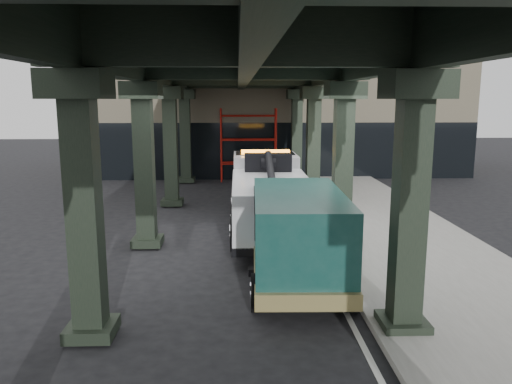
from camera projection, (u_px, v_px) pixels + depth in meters
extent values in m
plane|color=black|center=(260.00, 267.00, 13.59)|extent=(90.00, 90.00, 0.00)
cube|color=gray|center=(400.00, 242.00, 15.71)|extent=(5.00, 40.00, 0.15)
cube|color=silver|center=(312.00, 245.00, 15.62)|extent=(0.12, 38.00, 0.01)
cube|color=black|center=(409.00, 208.00, 9.30)|extent=(0.55, 0.55, 5.00)
cube|color=black|center=(416.00, 85.00, 8.89)|extent=(1.10, 1.10, 0.50)
cube|color=black|center=(403.00, 324.00, 9.73)|extent=(0.90, 0.90, 0.24)
cube|color=black|center=(343.00, 166.00, 15.19)|extent=(0.55, 0.55, 5.00)
cube|color=black|center=(345.00, 90.00, 14.78)|extent=(1.10, 1.10, 0.50)
cube|color=black|center=(340.00, 239.00, 15.62)|extent=(0.90, 0.90, 0.24)
cube|color=black|center=(313.00, 147.00, 21.09)|extent=(0.55, 0.55, 5.00)
cube|color=black|center=(314.00, 93.00, 20.67)|extent=(1.10, 1.10, 0.50)
cube|color=black|center=(312.00, 201.00, 21.51)|extent=(0.90, 0.90, 0.24)
cube|color=black|center=(297.00, 137.00, 26.98)|extent=(0.55, 0.55, 5.00)
cube|color=black|center=(297.00, 94.00, 26.57)|extent=(1.10, 1.10, 0.50)
cube|color=black|center=(296.00, 179.00, 27.41)|extent=(0.90, 0.90, 0.24)
cube|color=black|center=(84.00, 210.00, 9.08)|extent=(0.55, 0.55, 5.00)
cube|color=black|center=(76.00, 84.00, 8.67)|extent=(1.10, 1.10, 0.50)
cube|color=black|center=(92.00, 329.00, 9.51)|extent=(0.90, 0.90, 0.24)
cube|color=black|center=(145.00, 167.00, 14.98)|extent=(0.55, 0.55, 5.00)
cube|color=black|center=(141.00, 90.00, 14.56)|extent=(1.10, 1.10, 0.50)
cube|color=black|center=(148.00, 241.00, 15.40)|extent=(0.90, 0.90, 0.24)
cube|color=black|center=(171.00, 147.00, 20.87)|extent=(0.55, 0.55, 5.00)
cube|color=black|center=(169.00, 93.00, 20.46)|extent=(1.10, 1.10, 0.50)
cube|color=black|center=(172.00, 202.00, 21.30)|extent=(0.90, 0.90, 0.24)
cube|color=black|center=(185.00, 137.00, 26.76)|extent=(0.55, 0.55, 5.00)
cube|color=black|center=(184.00, 94.00, 26.35)|extent=(1.10, 1.10, 0.50)
cube|color=black|center=(187.00, 179.00, 27.19)|extent=(0.90, 0.90, 0.24)
cube|color=black|center=(346.00, 63.00, 14.63)|extent=(0.35, 32.00, 1.10)
cube|color=black|center=(140.00, 62.00, 14.42)|extent=(0.35, 32.00, 1.10)
cube|color=black|center=(244.00, 62.00, 14.52)|extent=(0.35, 32.00, 1.10)
cube|color=black|center=(244.00, 37.00, 14.40)|extent=(7.40, 32.00, 0.30)
cube|color=#C6B793|center=(277.00, 107.00, 32.58)|extent=(22.00, 10.00, 8.00)
cylinder|color=#B2160E|center=(221.00, 144.00, 27.81)|extent=(0.08, 0.08, 4.00)
cylinder|color=#B2160E|center=(221.00, 146.00, 27.02)|extent=(0.08, 0.08, 4.00)
cylinder|color=#B2160E|center=(275.00, 144.00, 27.92)|extent=(0.08, 0.08, 4.00)
cylinder|color=#B2160E|center=(276.00, 146.00, 27.13)|extent=(0.08, 0.08, 4.00)
cylinder|color=#B2160E|center=(248.00, 162.00, 28.05)|extent=(3.00, 0.08, 0.08)
cylinder|color=#B2160E|center=(248.00, 139.00, 27.81)|extent=(3.00, 0.08, 0.08)
cylinder|color=#B2160E|center=(248.00, 115.00, 27.57)|extent=(3.00, 0.08, 0.08)
cube|color=black|center=(269.00, 215.00, 16.60)|extent=(1.01, 7.51, 0.25)
cube|color=white|center=(265.00, 178.00, 18.95)|extent=(2.36, 2.41, 1.80)
cube|color=white|center=(264.00, 186.00, 20.08)|extent=(2.36, 0.70, 0.90)
cube|color=black|center=(265.00, 164.00, 19.11)|extent=(2.21, 1.31, 0.85)
cube|color=white|center=(272.00, 203.00, 15.35)|extent=(2.41, 5.01, 1.40)
cube|color=orange|center=(265.00, 152.00, 18.57)|extent=(1.80, 0.28, 0.16)
cube|color=black|center=(268.00, 162.00, 17.13)|extent=(1.60, 0.60, 0.60)
cylinder|color=black|center=(271.00, 178.00, 15.41)|extent=(0.25, 3.50, 1.34)
cube|color=black|center=(278.00, 260.00, 13.02)|extent=(0.30, 1.40, 0.18)
cube|color=black|center=(281.00, 271.00, 12.34)|extent=(1.60, 0.25, 0.18)
cylinder|color=black|center=(236.00, 202.00, 19.39)|extent=(0.35, 1.10, 1.10)
cylinder|color=silver|center=(236.00, 202.00, 19.39)|extent=(0.39, 0.61, 0.61)
cylinder|color=black|center=(293.00, 202.00, 19.47)|extent=(0.35, 1.10, 1.10)
cylinder|color=silver|center=(293.00, 202.00, 19.47)|extent=(0.39, 0.61, 0.61)
cylinder|color=black|center=(236.00, 223.00, 16.14)|extent=(0.35, 1.10, 1.10)
cylinder|color=silver|center=(236.00, 223.00, 16.14)|extent=(0.39, 0.61, 0.61)
cylinder|color=black|center=(304.00, 222.00, 16.23)|extent=(0.35, 1.10, 1.10)
cylinder|color=silver|center=(304.00, 222.00, 16.23)|extent=(0.39, 0.61, 0.61)
cylinder|color=black|center=(236.00, 234.00, 14.86)|extent=(0.35, 1.10, 1.10)
cylinder|color=silver|center=(236.00, 234.00, 14.86)|extent=(0.39, 0.61, 0.61)
cylinder|color=black|center=(310.00, 233.00, 14.95)|extent=(0.35, 1.10, 1.10)
cylinder|color=silver|center=(310.00, 233.00, 14.95)|extent=(0.39, 0.61, 0.61)
cube|color=#12423C|center=(290.00, 221.00, 14.75)|extent=(2.07, 1.15, 0.90)
cube|color=#12423C|center=(298.00, 232.00, 11.98)|extent=(2.22, 4.54, 1.94)
cube|color=olive|center=(296.00, 259.00, 12.52)|extent=(2.29, 5.64, 0.35)
cube|color=black|center=(291.00, 197.00, 14.21)|extent=(1.96, 0.48, 0.83)
cube|color=black|center=(298.00, 209.00, 12.18)|extent=(2.23, 3.65, 0.55)
cube|color=silver|center=(288.00, 229.00, 15.34)|extent=(2.00, 0.18, 0.30)
cylinder|color=black|center=(256.00, 239.00, 14.79)|extent=(0.30, 0.85, 0.84)
cylinder|color=silver|center=(256.00, 239.00, 14.79)|extent=(0.33, 0.47, 0.46)
cylinder|color=black|center=(323.00, 239.00, 14.80)|extent=(0.30, 0.85, 0.84)
cylinder|color=silver|center=(323.00, 239.00, 14.80)|extent=(0.33, 0.47, 0.46)
cylinder|color=black|center=(258.00, 293.00, 10.67)|extent=(0.30, 0.85, 0.84)
cylinder|color=silver|center=(258.00, 293.00, 10.67)|extent=(0.33, 0.47, 0.46)
cylinder|color=black|center=(350.00, 292.00, 10.69)|extent=(0.30, 0.85, 0.84)
cylinder|color=silver|center=(350.00, 292.00, 10.69)|extent=(0.33, 0.47, 0.46)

